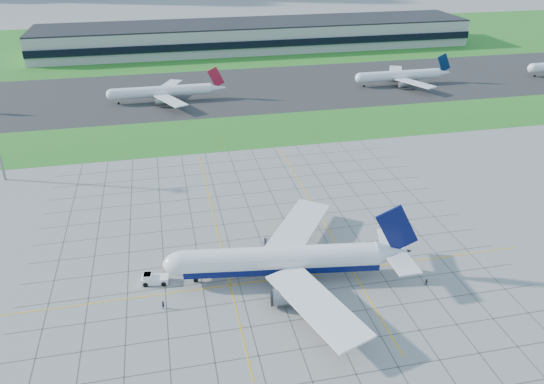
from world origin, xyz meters
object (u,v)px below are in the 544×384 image
object	(u,v)px
crew_far	(427,282)
distant_jet_1	(164,91)
pushback_tug	(154,279)
crew_near	(163,305)
distant_jet_2	(401,75)
airliner	(283,260)

from	to	relation	value
crew_far	distant_jet_1	world-z (taller)	distant_jet_1
pushback_tug	crew_near	distance (m)	9.34
crew_far	distant_jet_2	size ratio (longest dim) A/B	0.03
pushback_tug	distant_jet_2	xyz separation A→B (m)	(118.94, 134.09, 3.42)
distant_jet_1	airliner	bearing A→B (deg)	-81.10
crew_far	pushback_tug	bearing A→B (deg)	-155.57
crew_near	distant_jet_2	size ratio (longest dim) A/B	0.04
crew_near	crew_far	xyz separation A→B (m)	(56.52, -4.33, -0.15)
pushback_tug	crew_far	bearing A→B (deg)	-5.18
airliner	crew_far	bearing A→B (deg)	-9.17
crew_near	distant_jet_2	distance (m)	185.14
airliner	distant_jet_1	world-z (taller)	airliner
pushback_tug	crew_far	xyz separation A→B (m)	(58.26, -13.51, -0.29)
crew_near	crew_far	world-z (taller)	crew_near
airliner	distant_jet_2	distance (m)	165.48
crew_near	distant_jet_1	xyz separation A→B (m)	(5.21, 140.80, 3.56)
crew_far	distant_jet_2	world-z (taller)	distant_jet_2
pushback_tug	distant_jet_1	bearing A→B (deg)	94.86
pushback_tug	crew_near	bearing A→B (deg)	-71.42
airliner	distant_jet_1	size ratio (longest dim) A/B	1.16
airliner	crew_far	world-z (taller)	airliner
crew_far	distant_jet_1	size ratio (longest dim) A/B	0.03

